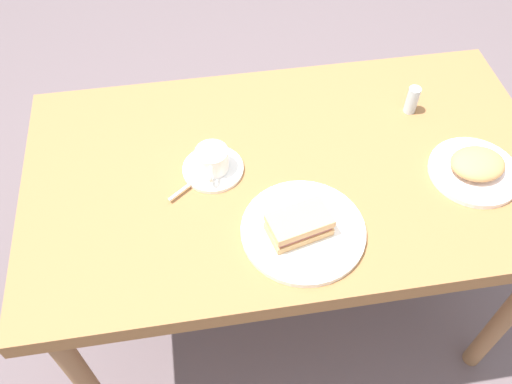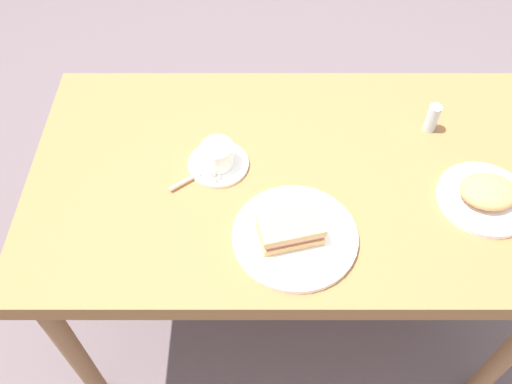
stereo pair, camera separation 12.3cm
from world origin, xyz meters
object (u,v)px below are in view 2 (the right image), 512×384
dining_table (295,190)px  sandwich_front (291,230)px  side_plate (486,200)px  sandwich_plate (296,237)px  spoon (194,176)px  coffee_saucer (220,164)px  coffee_cup (219,155)px  salt_shaker (434,119)px

dining_table → sandwich_front: size_ratio=8.70×
sandwich_front → side_plate: 0.47m
dining_table → sandwich_plate: bearing=-93.0°
sandwich_plate → spoon: bearing=144.6°
coffee_saucer → side_plate: 0.64m
sandwich_plate → spoon: 0.29m
coffee_saucer → side_plate: bearing=-10.0°
coffee_saucer → coffee_cup: size_ratio=1.41×
dining_table → sandwich_front: (-0.02, -0.20, 0.12)m
coffee_cup → side_plate: 0.64m
sandwich_front → spoon: 0.29m
sandwich_front → coffee_saucer: size_ratio=1.00×
coffee_cup → salt_shaker: 0.56m
sandwich_plate → coffee_cup: (-0.18, 0.21, 0.03)m
side_plate → spoon: bearing=174.6°
coffee_saucer → side_plate: side_plate is taller
side_plate → sandwich_front: bearing=-166.7°
coffee_cup → salt_shaker: salt_shaker is taller
dining_table → coffee_cup: coffee_cup is taller
coffee_saucer → coffee_cup: coffee_cup is taller
sandwich_plate → salt_shaker: bearing=43.0°
salt_shaker → sandwich_plate: bearing=-137.0°
sandwich_plate → coffee_saucer: bearing=129.8°
dining_table → coffee_saucer: (-0.19, 0.02, 0.08)m
dining_table → coffee_saucer: coffee_saucer is taller
sandwich_plate → side_plate: same height
spoon → side_plate: size_ratio=0.39×
dining_table → side_plate: bearing=-12.0°
sandwich_plate → spoon: spoon is taller
coffee_saucer → spoon: 0.08m
dining_table → sandwich_front: 0.23m
coffee_cup → side_plate: bearing=-9.8°
sandwich_front → salt_shaker: (0.38, 0.35, -0.00)m
dining_table → spoon: bearing=-173.6°
salt_shaker → spoon: bearing=-164.1°
dining_table → sandwich_plate: 0.21m
spoon → salt_shaker: 0.63m
sandwich_front → coffee_cup: coffee_cup is taller
sandwich_plate → coffee_saucer: (-0.18, 0.21, -0.00)m
coffee_saucer → spoon: (-0.06, -0.05, 0.01)m
coffee_saucer → coffee_cup: (-0.00, -0.00, 0.04)m
sandwich_plate → coffee_saucer: 0.28m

